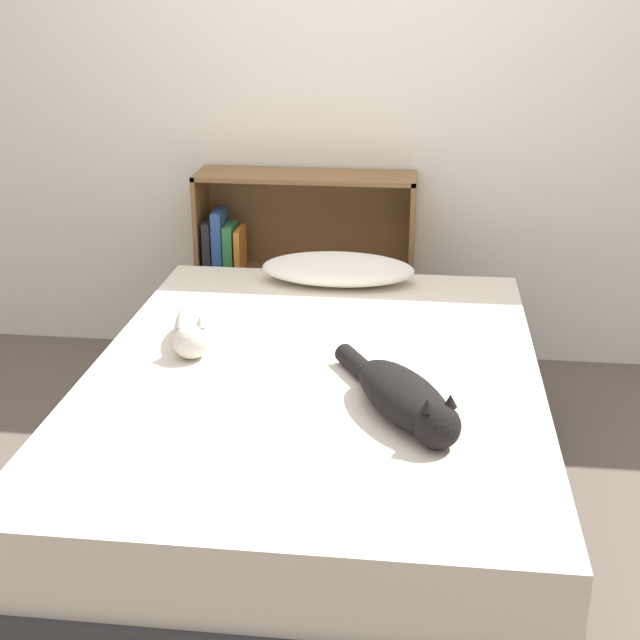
{
  "coord_description": "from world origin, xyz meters",
  "views": [
    {
      "loc": [
        0.31,
        -2.48,
        1.69
      ],
      "look_at": [
        0.0,
        0.15,
        0.64
      ],
      "focal_mm": 50.0,
      "sensor_mm": 36.0,
      "label": 1
    }
  ],
  "objects_px": {
    "pillow": "(338,269)",
    "cat_light": "(195,327)",
    "bookshelf": "(298,265)",
    "cat_dark": "(405,398)",
    "bed": "(315,445)"
  },
  "relations": [
    {
      "from": "pillow",
      "to": "cat_light",
      "type": "height_order",
      "value": "cat_light"
    },
    {
      "from": "bookshelf",
      "to": "cat_dark",
      "type": "bearing_deg",
      "value": -71.69
    },
    {
      "from": "bed",
      "to": "cat_light",
      "type": "distance_m",
      "value": 0.55
    },
    {
      "from": "bed",
      "to": "cat_dark",
      "type": "xyz_separation_m",
      "value": [
        0.29,
        -0.3,
        0.33
      ]
    },
    {
      "from": "cat_dark",
      "to": "bookshelf",
      "type": "distance_m",
      "value": 1.67
    },
    {
      "from": "pillow",
      "to": "bookshelf",
      "type": "bearing_deg",
      "value": 115.33
    },
    {
      "from": "bookshelf",
      "to": "bed",
      "type": "bearing_deg",
      "value": -79.58
    },
    {
      "from": "pillow",
      "to": "bookshelf",
      "type": "xyz_separation_m",
      "value": [
        -0.23,
        0.48,
        -0.15
      ]
    },
    {
      "from": "cat_light",
      "to": "bookshelf",
      "type": "xyz_separation_m",
      "value": [
        0.18,
        1.13,
        -0.15
      ]
    },
    {
      "from": "pillow",
      "to": "cat_dark",
      "type": "relative_size",
      "value": 1.01
    },
    {
      "from": "cat_light",
      "to": "cat_dark",
      "type": "xyz_separation_m",
      "value": [
        0.7,
        -0.44,
        0.0
      ]
    },
    {
      "from": "bed",
      "to": "pillow",
      "type": "distance_m",
      "value": 0.86
    },
    {
      "from": "bed",
      "to": "cat_light",
      "type": "relative_size",
      "value": 3.84
    },
    {
      "from": "bed",
      "to": "bookshelf",
      "type": "distance_m",
      "value": 1.31
    },
    {
      "from": "bed",
      "to": "bookshelf",
      "type": "xyz_separation_m",
      "value": [
        -0.24,
        1.28,
        0.18
      ]
    }
  ]
}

